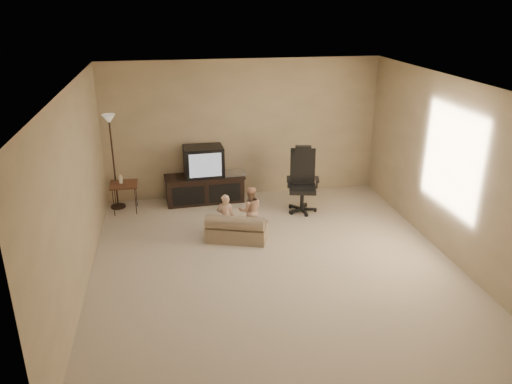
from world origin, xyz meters
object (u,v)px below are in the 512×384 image
toddler_right (250,210)px  side_table (123,185)px  tv_stand (205,179)px  toddler_left (225,217)px  office_chair (302,188)px  floor_lamp (111,141)px  child_sofa (236,229)px

toddler_right → side_table: bearing=-30.2°
tv_stand → toddler_left: bearing=-86.3°
office_chair → toddler_right: office_chair is taller
side_table → toddler_left: 2.11m
toddler_left → office_chair: bearing=-141.3°
office_chair → toddler_right: 1.27m
office_chair → side_table: 3.08m
tv_stand → office_chair: size_ratio=1.30×
tv_stand → toddler_left: tv_stand is taller
side_table → toddler_right: size_ratio=0.89×
side_table → floor_lamp: (-0.15, 0.19, 0.73)m
floor_lamp → toddler_left: 2.49m
child_sofa → toddler_left: (-0.16, 0.07, 0.19)m
side_table → toddler_left: size_ratio=0.93×
floor_lamp → toddler_right: floor_lamp is taller
office_chair → child_sofa: 1.61m
tv_stand → side_table: 1.43m
toddler_left → tv_stand: bearing=-76.0°
floor_lamp → toddler_left: bearing=-42.2°
floor_lamp → child_sofa: floor_lamp is taller
tv_stand → side_table: tv_stand is taller
toddler_left → toddler_right: toddler_right is taller
tv_stand → child_sofa: size_ratio=1.44×
office_chair → child_sofa: (-1.29, -0.94, -0.23)m
side_table → child_sofa: size_ratio=0.68×
office_chair → toddler_right: bearing=-131.7°
tv_stand → toddler_right: tv_stand is taller
toddler_left → floor_lamp: bearing=-34.6°
floor_lamp → tv_stand: bearing=0.6°
tv_stand → floor_lamp: size_ratio=0.87×
tv_stand → child_sofa: 1.71m
tv_stand → toddler_right: bearing=-70.7°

